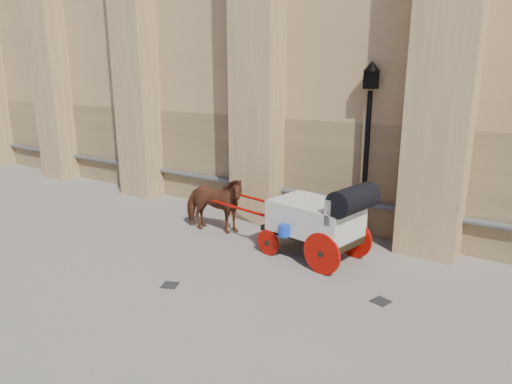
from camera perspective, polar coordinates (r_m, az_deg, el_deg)
The scene contains 6 objects.
ground at distance 10.65m, azimuth -6.38°, elevation -9.06°, with size 90.00×90.00×0.00m, color slate.
horse at distance 12.49m, azimuth -5.34°, elevation -1.50°, with size 0.86×1.89×1.60m, color #5D2B18.
carriage at distance 10.66m, azimuth 8.01°, elevation -3.14°, with size 4.50×1.86×1.91m.
street_lamp at distance 11.98m, azimuth 13.69°, elevation 5.48°, with size 0.43×0.43×4.55m.
drain_grate_near at distance 9.81m, azimuth -10.72°, elevation -11.36°, with size 0.32×0.32×0.01m, color black.
drain_grate_far at distance 9.35m, azimuth 15.34°, elevation -13.04°, with size 0.32×0.32×0.01m, color black.
Camera 1 is at (6.42, -7.34, 4.29)m, focal length 32.00 mm.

